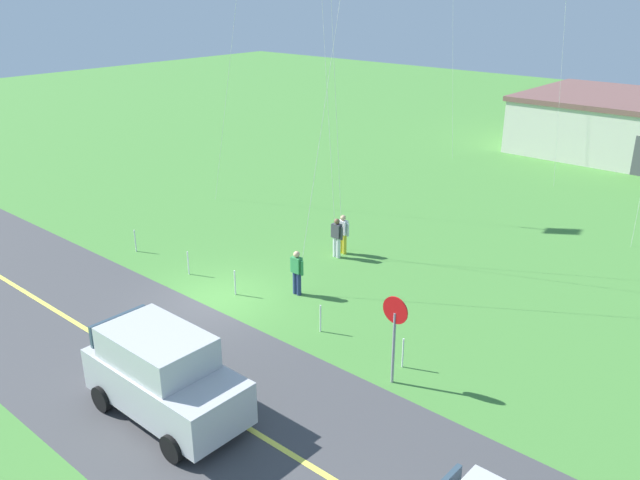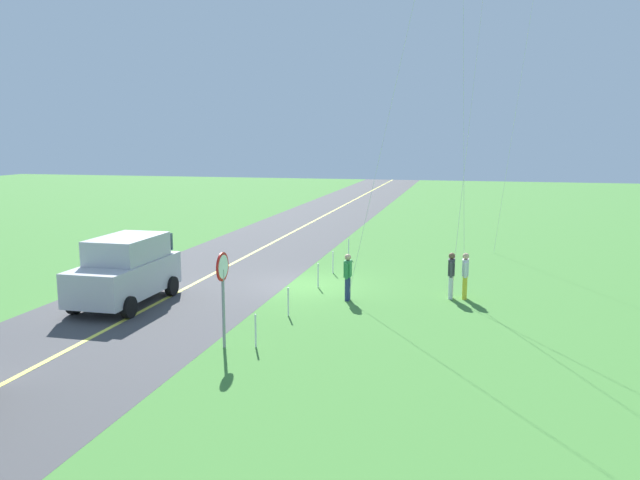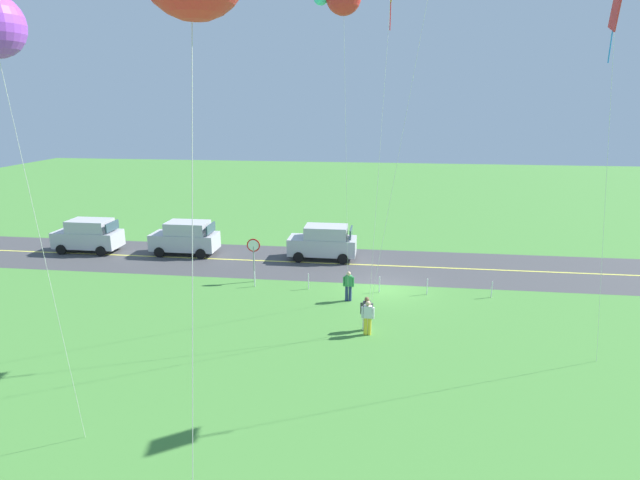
# 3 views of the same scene
# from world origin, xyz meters

# --- Properties ---
(ground_plane) EXTENTS (120.00, 120.00, 0.10)m
(ground_plane) POSITION_xyz_m (0.00, 0.00, -0.05)
(ground_plane) COLOR #478438
(asphalt_road) EXTENTS (120.00, 7.00, 0.00)m
(asphalt_road) POSITION_xyz_m (0.00, -4.00, 0.00)
(asphalt_road) COLOR #424244
(asphalt_road) RESTS_ON ground
(road_centre_stripe) EXTENTS (120.00, 0.16, 0.00)m
(road_centre_stripe) POSITION_xyz_m (0.00, -4.00, 0.01)
(road_centre_stripe) COLOR #E5E04C
(road_centre_stripe) RESTS_ON asphalt_road
(car_suv_foreground) EXTENTS (4.40, 2.12, 2.24)m
(car_suv_foreground) POSITION_xyz_m (3.94, -4.94, 1.15)
(car_suv_foreground) COLOR #B7B7BC
(car_suv_foreground) RESTS_ON ground
(stop_sign) EXTENTS (0.76, 0.08, 2.56)m
(stop_sign) POSITION_xyz_m (7.35, -0.10, 1.80)
(stop_sign) COLOR gray
(stop_sign) RESTS_ON ground
(person_adult_near) EXTENTS (0.58, 0.22, 1.60)m
(person_adult_near) POSITION_xyz_m (0.65, 5.98, 0.86)
(person_adult_near) COLOR yellow
(person_adult_near) RESTS_ON ground
(person_adult_companion) EXTENTS (0.58, 0.22, 1.60)m
(person_adult_companion) POSITION_xyz_m (1.78, 2.12, 0.86)
(person_adult_companion) COLOR navy
(person_adult_companion) RESTS_ON ground
(person_child_watcher) EXTENTS (0.58, 0.22, 1.60)m
(person_child_watcher) POSITION_xyz_m (0.72, 5.52, 0.86)
(person_child_watcher) COLOR silver
(person_child_watcher) RESTS_ON ground
(fence_post_0) EXTENTS (0.05, 0.05, 0.90)m
(fence_post_0) POSITION_xyz_m (-5.69, 0.70, 0.45)
(fence_post_0) COLOR silver
(fence_post_0) RESTS_ON ground
(fence_post_1) EXTENTS (0.05, 0.05, 0.90)m
(fence_post_1) POSITION_xyz_m (-2.35, 0.70, 0.45)
(fence_post_1) COLOR silver
(fence_post_1) RESTS_ON ground
(fence_post_2) EXTENTS (0.05, 0.05, 0.90)m
(fence_post_2) POSITION_xyz_m (0.20, 0.70, 0.45)
(fence_post_2) COLOR silver
(fence_post_2) RESTS_ON ground
(fence_post_3) EXTENTS (0.05, 0.05, 0.90)m
(fence_post_3) POSITION_xyz_m (4.09, 0.70, 0.45)
(fence_post_3) COLOR silver
(fence_post_3) RESTS_ON ground
(fence_post_4) EXTENTS (0.05, 0.05, 0.90)m
(fence_post_4) POSITION_xyz_m (7.13, 0.70, 0.45)
(fence_post_4) COLOR silver
(fence_post_4) RESTS_ON ground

